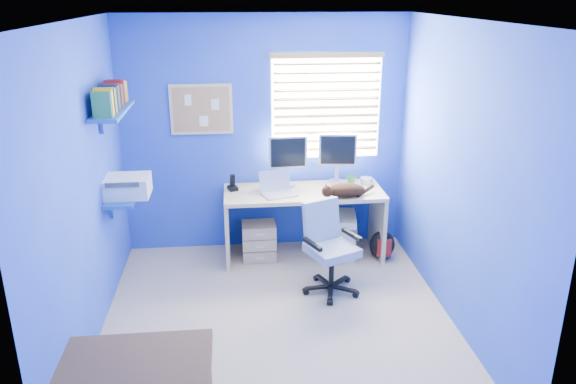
{
  "coord_description": "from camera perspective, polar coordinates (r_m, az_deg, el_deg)",
  "views": [
    {
      "loc": [
        -0.35,
        -4.19,
        2.7
      ],
      "look_at": [
        0.15,
        0.65,
        0.95
      ],
      "focal_mm": 35.0,
      "sensor_mm": 36.0,
      "label": 1
    }
  ],
  "objects": [
    {
      "name": "monitor_right",
      "position": [
        6.02,
        5.0,
        3.41
      ],
      "size": [
        0.41,
        0.17,
        0.54
      ],
      "primitive_type": "cube",
      "rotation": [
        0.0,
        0.0,
        -0.12
      ],
      "color": "silver",
      "rests_on": "desk"
    },
    {
      "name": "drawer_boxes",
      "position": [
        5.97,
        -2.95,
        -4.98
      ],
      "size": [
        0.35,
        0.28,
        0.41
      ],
      "primitive_type": "cube",
      "color": "tan",
      "rests_on": "floor"
    },
    {
      "name": "laptop",
      "position": [
        5.67,
        -0.9,
        0.73
      ],
      "size": [
        0.39,
        0.35,
        0.22
      ],
      "primitive_type": "cube",
      "rotation": [
        0.0,
        0.0,
        0.31
      ],
      "color": "silver",
      "rests_on": "desk"
    },
    {
      "name": "wall_back",
      "position": [
        5.98,
        -2.38,
        5.73
      ],
      "size": [
        3.0,
        0.01,
        2.5
      ],
      "primitive_type": "cube",
      "color": "blue",
      "rests_on": "ground"
    },
    {
      "name": "phone",
      "position": [
        5.85,
        -5.66,
        0.99
      ],
      "size": [
        0.12,
        0.13,
        0.17
      ],
      "primitive_type": "cube",
      "rotation": [
        0.0,
        0.0,
        0.31
      ],
      "color": "black",
      "rests_on": "desk"
    },
    {
      "name": "ceiling",
      "position": [
        4.21,
        -1.17,
        17.06
      ],
      "size": [
        3.0,
        3.2,
        0.0
      ],
      "primitive_type": "cube",
      "color": "white",
      "rests_on": "wall_back"
    },
    {
      "name": "office_chair",
      "position": [
        5.32,
        4.2,
        -6.8
      ],
      "size": [
        0.66,
        0.66,
        0.86
      ],
      "color": "black",
      "rests_on": "floor"
    },
    {
      "name": "cat",
      "position": [
        5.67,
        5.91,
        0.19
      ],
      "size": [
        0.43,
        0.29,
        0.14
      ],
      "primitive_type": "ellipsoid",
      "rotation": [
        0.0,
        0.0,
        0.22
      ],
      "color": "black",
      "rests_on": "desk"
    },
    {
      "name": "backpack",
      "position": [
        6.06,
        9.53,
        -5.3
      ],
      "size": [
        0.27,
        0.21,
        0.32
      ],
      "primitive_type": "ellipsoid",
      "rotation": [
        0.0,
        0.0,
        -0.02
      ],
      "color": "black",
      "rests_on": "floor"
    },
    {
      "name": "wall_right",
      "position": [
        4.8,
        17.07,
        1.32
      ],
      "size": [
        0.01,
        3.2,
        2.5
      ],
      "primitive_type": "cube",
      "color": "blue",
      "rests_on": "ground"
    },
    {
      "name": "wall_left",
      "position": [
        4.58,
        -20.11,
        0.08
      ],
      "size": [
        0.01,
        3.2,
        2.5
      ],
      "primitive_type": "cube",
      "color": "blue",
      "rests_on": "ground"
    },
    {
      "name": "yellow_book",
      "position": [
        5.93,
        4.93,
        -6.08
      ],
      "size": [
        0.03,
        0.17,
        0.24
      ],
      "primitive_type": "cube",
      "color": "yellow",
      "rests_on": "floor"
    },
    {
      "name": "wall_shelves",
      "position": [
        5.2,
        -16.9,
        4.82
      ],
      "size": [
        0.42,
        0.9,
        1.05
      ],
      "color": "#1F4DA9",
      "rests_on": "ground"
    },
    {
      "name": "tower_pc",
      "position": [
        6.09,
        5.91,
        -4.3
      ],
      "size": [
        0.26,
        0.46,
        0.45
      ],
      "primitive_type": "cube",
      "rotation": [
        0.0,
        0.0,
        -0.16
      ],
      "color": "beige",
      "rests_on": "floor"
    },
    {
      "name": "mug",
      "position": [
        6.04,
        6.46,
        1.22
      ],
      "size": [
        0.1,
        0.09,
        0.1
      ],
      "primitive_type": "imported",
      "color": "#2D7E3C",
      "rests_on": "desk"
    },
    {
      "name": "window_blinds",
      "position": [
        5.96,
        3.92,
        8.6
      ],
      "size": [
        1.15,
        0.05,
        1.1
      ],
      "color": "white",
      "rests_on": "ground"
    },
    {
      "name": "desk",
      "position": [
        5.97,
        1.57,
        -3.21
      ],
      "size": [
        1.65,
        0.65,
        0.74
      ],
      "primitive_type": "cube",
      "color": "#DEC07D",
      "rests_on": "floor"
    },
    {
      "name": "corkboard",
      "position": [
        5.89,
        -8.79,
        8.29
      ],
      "size": [
        0.64,
        0.02,
        0.52
      ],
      "color": "#DEC07D",
      "rests_on": "ground"
    },
    {
      "name": "wall_front",
      "position": [
        2.99,
        1.59,
        -9.23
      ],
      "size": [
        3.0,
        0.01,
        2.5
      ],
      "primitive_type": "cube",
      "color": "blue",
      "rests_on": "ground"
    },
    {
      "name": "monitor_left",
      "position": [
        5.91,
        -0.03,
        3.16
      ],
      "size": [
        0.4,
        0.13,
        0.54
      ],
      "primitive_type": "cube",
      "rotation": [
        0.0,
        0.0,
        0.03
      ],
      "color": "silver",
      "rests_on": "desk"
    },
    {
      "name": "cd_spindle",
      "position": [
        6.08,
        7.97,
        1.13
      ],
      "size": [
        0.13,
        0.13,
        0.07
      ],
      "primitive_type": "cylinder",
      "color": "silver",
      "rests_on": "desk"
    },
    {
      "name": "floor",
      "position": [
        5.0,
        -0.97,
        -12.93
      ],
      "size": [
        3.0,
        3.2,
        0.0
      ],
      "primitive_type": "cube",
      "color": "beige",
      "rests_on": "ground"
    }
  ]
}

